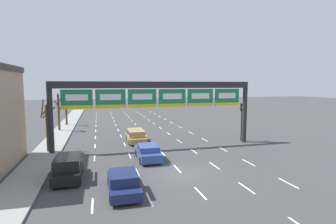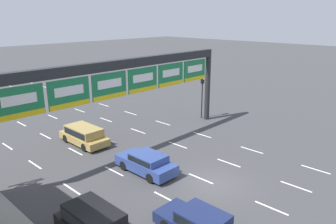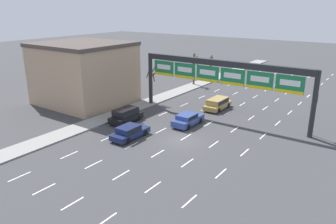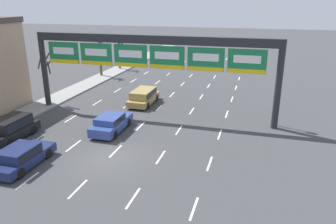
% 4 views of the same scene
% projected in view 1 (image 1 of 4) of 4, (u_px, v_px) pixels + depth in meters
% --- Properties ---
extents(ground_plane, '(220.00, 220.00, 0.00)m').
position_uv_depth(ground_plane, '(181.00, 173.00, 20.47)').
color(ground_plane, '#3D3D3F').
extents(sidewalk_left, '(2.80, 110.00, 0.15)m').
position_uv_depth(sidewalk_left, '(21.00, 186.00, 17.56)').
color(sidewalk_left, gray).
rests_on(sidewalk_left, ground_plane).
extents(lane_dashes, '(13.32, 67.00, 0.01)m').
position_uv_depth(lane_dashes, '(149.00, 139.00, 33.44)').
color(lane_dashes, white).
rests_on(lane_dashes, ground_plane).
extents(sign_gantry, '(21.93, 0.70, 7.19)m').
position_uv_depth(sign_gantry, '(157.00, 95.00, 28.11)').
color(sign_gantry, '#232628').
rests_on(sign_gantry, ground_plane).
extents(suv_gold, '(1.99, 4.76, 1.49)m').
position_uv_depth(suv_gold, '(136.00, 135.00, 31.33)').
color(suv_gold, '#A88947').
rests_on(suv_gold, ground_plane).
extents(car_navy, '(1.89, 4.50, 1.38)m').
position_uv_depth(car_navy, '(123.00, 181.00, 16.65)').
color(car_navy, '#19234C').
rests_on(car_navy, ground_plane).
extents(suv_black, '(1.91, 4.26, 1.71)m').
position_uv_depth(suv_black, '(68.00, 166.00, 19.02)').
color(suv_black, black).
rests_on(suv_black, ground_plane).
extents(car_blue, '(1.91, 4.49, 1.39)m').
position_uv_depth(car_blue, '(148.00, 152.00, 24.01)').
color(car_blue, navy).
rests_on(car_blue, ground_plane).
extents(traffic_light_near_gantry, '(0.30, 0.35, 4.58)m').
position_uv_depth(traffic_light_near_gantry, '(242.00, 114.00, 31.80)').
color(traffic_light_near_gantry, black).
rests_on(traffic_light_near_gantry, ground_plane).
extents(tree_bare_closest, '(1.64, 1.66, 5.36)m').
position_uv_depth(tree_bare_closest, '(59.00, 110.00, 38.47)').
color(tree_bare_closest, brown).
rests_on(tree_bare_closest, sidewalk_left).
extents(tree_bare_second, '(1.35, 1.22, 5.24)m').
position_uv_depth(tree_bare_second, '(47.00, 124.00, 26.27)').
color(tree_bare_second, brown).
rests_on(tree_bare_second, sidewalk_left).
extents(tree_bare_third, '(1.85, 1.83, 4.59)m').
position_uv_depth(tree_bare_third, '(67.00, 110.00, 43.68)').
color(tree_bare_third, brown).
rests_on(tree_bare_third, sidewalk_left).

